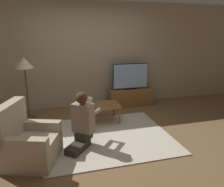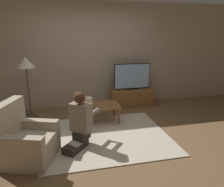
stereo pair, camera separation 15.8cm
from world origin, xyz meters
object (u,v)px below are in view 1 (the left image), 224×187
Objects in this scene: armchair at (28,144)px; table_lamp at (88,101)px; tv at (131,76)px; coffee_table at (100,107)px; floor_lamp at (24,67)px; person_kneeling at (82,120)px.

armchair is 1.60m from table_lamp.
coffee_table is (-1.01, -0.91, -0.42)m from tv.
coffee_table is at bearing -2.02° from table_lamp.
tv is 2.53m from floor_lamp.
person_kneeling reaches higher than coffee_table.
coffee_table is 4.55× the size of table_lamp.
table_lamp is (1.08, 1.16, 0.21)m from armchair.
table_lamp is (-1.25, -0.91, -0.28)m from tv.
person_kneeling is at bearing -104.97° from table_lamp.
armchair is at bearing -138.84° from coffee_table.
coffee_table is 1.75m from armchair.
tv is 0.69× the size of floor_lamp.
coffee_table is 0.89× the size of armchair.
tv is 1.14× the size of coffee_table.
tv reaches higher than coffee_table.
person_kneeling reaches higher than table_lamp.
tv is at bearing -29.65° from armchair.
floor_lamp is (-1.48, 0.68, 0.80)m from coffee_table.
floor_lamp is at bearing -174.74° from tv.
person_kneeling is at bearing -129.19° from tv.
floor_lamp reaches higher than tv.
table_lamp is (1.24, -0.68, -0.66)m from floor_lamp.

